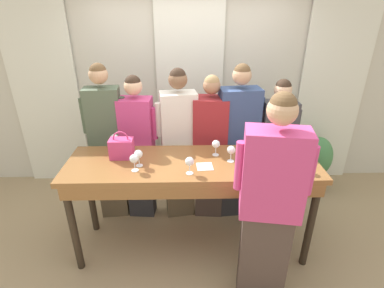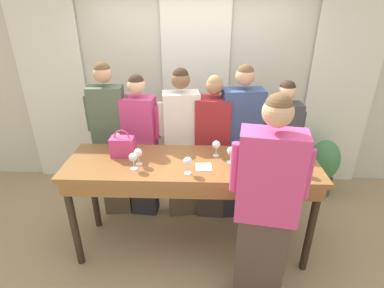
{
  "view_description": "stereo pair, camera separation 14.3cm",
  "coord_description": "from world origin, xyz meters",
  "px_view_note": "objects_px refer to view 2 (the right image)",
  "views": [
    {
      "loc": [
        -0.06,
        -2.47,
        2.39
      ],
      "look_at": [
        0.0,
        0.07,
        1.18
      ],
      "focal_mm": 28.0,
      "sensor_mm": 36.0,
      "label": 1
    },
    {
      "loc": [
        0.09,
        -2.46,
        2.39
      ],
      "look_at": [
        0.0,
        0.07,
        1.18
      ],
      "focal_mm": 28.0,
      "sensor_mm": 36.0,
      "label": 2
    }
  ],
  "objects_px": {
    "wine_bottle": "(273,149)",
    "wine_glass_center_mid": "(264,143)",
    "guest_pink_top": "(141,147)",
    "potted_plant": "(323,165)",
    "wine_glass_front_right": "(138,153)",
    "guest_striped_shirt": "(212,150)",
    "wine_glass_back_right": "(282,159)",
    "host_pouring": "(265,209)",
    "wine_glass_back_left": "(231,151)",
    "wine_glass_by_bottle": "(117,137)",
    "wine_glass_front_left": "(133,158)",
    "wine_glass_front_mid": "(216,145)",
    "wine_glass_center_left": "(281,166)",
    "wine_glass_near_host": "(188,162)",
    "wine_glass_center_right": "(255,148)",
    "guest_beige_cap": "(279,151)",
    "guest_navy_coat": "(240,145)",
    "tasting_bar": "(192,174)",
    "guest_olive_jacket": "(111,141)",
    "wine_glass_back_mid": "(301,162)",
    "handbag": "(123,146)",
    "guest_cream_sweater": "(182,145)"
  },
  "relations": [
    {
      "from": "wine_bottle",
      "to": "wine_glass_center_mid",
      "type": "relative_size",
      "value": 2.12
    },
    {
      "from": "guest_pink_top",
      "to": "potted_plant",
      "type": "distance_m",
      "value": 2.4
    },
    {
      "from": "wine_glass_front_right",
      "to": "guest_striped_shirt",
      "type": "bearing_deg",
      "value": 42.31
    },
    {
      "from": "wine_glass_back_right",
      "to": "host_pouring",
      "type": "relative_size",
      "value": 0.08
    },
    {
      "from": "wine_glass_back_left",
      "to": "wine_glass_by_bottle",
      "type": "height_order",
      "value": "same"
    },
    {
      "from": "wine_glass_front_left",
      "to": "wine_glass_back_right",
      "type": "relative_size",
      "value": 1.0
    },
    {
      "from": "wine_glass_front_mid",
      "to": "wine_glass_center_mid",
      "type": "distance_m",
      "value": 0.47
    },
    {
      "from": "wine_glass_front_right",
      "to": "host_pouring",
      "type": "relative_size",
      "value": 0.08
    },
    {
      "from": "wine_glass_by_bottle",
      "to": "potted_plant",
      "type": "height_order",
      "value": "wine_glass_by_bottle"
    },
    {
      "from": "wine_glass_back_left",
      "to": "wine_glass_back_right",
      "type": "bearing_deg",
      "value": -17.57
    },
    {
      "from": "wine_glass_center_left",
      "to": "wine_glass_near_host",
      "type": "relative_size",
      "value": 1.0
    },
    {
      "from": "wine_glass_front_mid",
      "to": "wine_glass_center_right",
      "type": "relative_size",
      "value": 1.0
    },
    {
      "from": "guest_beige_cap",
      "to": "guest_navy_coat",
      "type": "bearing_deg",
      "value": 180.0
    },
    {
      "from": "wine_glass_center_left",
      "to": "wine_glass_front_left",
      "type": "bearing_deg",
      "value": 175.02
    },
    {
      "from": "wine_glass_back_right",
      "to": "guest_navy_coat",
      "type": "relative_size",
      "value": 0.09
    },
    {
      "from": "tasting_bar",
      "to": "potted_plant",
      "type": "relative_size",
      "value": 3.05
    },
    {
      "from": "tasting_bar",
      "to": "guest_olive_jacket",
      "type": "xyz_separation_m",
      "value": [
        -0.93,
        0.6,
        0.05
      ]
    },
    {
      "from": "wine_glass_center_right",
      "to": "wine_glass_back_mid",
      "type": "bearing_deg",
      "value": -36.4
    },
    {
      "from": "guest_olive_jacket",
      "to": "guest_striped_shirt",
      "type": "xyz_separation_m",
      "value": [
        1.15,
        0.0,
        -0.09
      ]
    },
    {
      "from": "wine_glass_center_mid",
      "to": "wine_glass_back_right",
      "type": "relative_size",
      "value": 1.0
    },
    {
      "from": "wine_glass_center_left",
      "to": "wine_glass_back_right",
      "type": "distance_m",
      "value": 0.13
    },
    {
      "from": "handbag",
      "to": "host_pouring",
      "type": "xyz_separation_m",
      "value": [
        1.25,
        -0.7,
        -0.17
      ]
    },
    {
      "from": "wine_glass_back_left",
      "to": "guest_olive_jacket",
      "type": "relative_size",
      "value": 0.09
    },
    {
      "from": "tasting_bar",
      "to": "guest_navy_coat",
      "type": "bearing_deg",
      "value": 48.89
    },
    {
      "from": "handbag",
      "to": "wine_glass_front_mid",
      "type": "distance_m",
      "value": 0.9
    },
    {
      "from": "wine_glass_front_left",
      "to": "guest_navy_coat",
      "type": "height_order",
      "value": "guest_navy_coat"
    },
    {
      "from": "wine_glass_front_left",
      "to": "guest_olive_jacket",
      "type": "height_order",
      "value": "guest_olive_jacket"
    },
    {
      "from": "wine_glass_back_left",
      "to": "wine_glass_by_bottle",
      "type": "relative_size",
      "value": 1.0
    },
    {
      "from": "tasting_bar",
      "to": "wine_bottle",
      "type": "relative_size",
      "value": 7.05
    },
    {
      "from": "guest_olive_jacket",
      "to": "host_pouring",
      "type": "height_order",
      "value": "host_pouring"
    },
    {
      "from": "wine_glass_by_bottle",
      "to": "guest_striped_shirt",
      "type": "height_order",
      "value": "guest_striped_shirt"
    },
    {
      "from": "wine_glass_center_right",
      "to": "host_pouring",
      "type": "bearing_deg",
      "value": -90.57
    },
    {
      "from": "wine_bottle",
      "to": "wine_glass_front_right",
      "type": "distance_m",
      "value": 1.24
    },
    {
      "from": "wine_glass_front_left",
      "to": "guest_pink_top",
      "type": "height_order",
      "value": "guest_pink_top"
    },
    {
      "from": "wine_bottle",
      "to": "wine_glass_center_mid",
      "type": "xyz_separation_m",
      "value": [
        -0.05,
        0.16,
        -0.01
      ]
    },
    {
      "from": "wine_glass_front_mid",
      "to": "wine_glass_center_right",
      "type": "distance_m",
      "value": 0.36
    },
    {
      "from": "wine_glass_center_left",
      "to": "wine_glass_back_right",
      "type": "xyz_separation_m",
      "value": [
        0.04,
        0.13,
        0.0
      ]
    },
    {
      "from": "wine_glass_front_right",
      "to": "guest_pink_top",
      "type": "distance_m",
      "value": 0.7
    },
    {
      "from": "wine_glass_back_left",
      "to": "potted_plant",
      "type": "bearing_deg",
      "value": 38.12
    },
    {
      "from": "host_pouring",
      "to": "wine_glass_front_mid",
      "type": "bearing_deg",
      "value": 115.72
    },
    {
      "from": "tasting_bar",
      "to": "guest_navy_coat",
      "type": "height_order",
      "value": "guest_navy_coat"
    },
    {
      "from": "wine_glass_near_host",
      "to": "guest_cream_sweater",
      "type": "distance_m",
      "value": 0.82
    },
    {
      "from": "wine_glass_front_mid",
      "to": "handbag",
      "type": "bearing_deg",
      "value": -178.25
    },
    {
      "from": "wine_glass_front_mid",
      "to": "guest_beige_cap",
      "type": "distance_m",
      "value": 0.9
    },
    {
      "from": "wine_glass_center_mid",
      "to": "wine_glass_near_host",
      "type": "xyz_separation_m",
      "value": [
        -0.73,
        -0.41,
        0.0
      ]
    },
    {
      "from": "handbag",
      "to": "wine_glass_center_right",
      "type": "relative_size",
      "value": 1.71
    },
    {
      "from": "wine_glass_back_left",
      "to": "wine_glass_back_right",
      "type": "xyz_separation_m",
      "value": [
        0.43,
        -0.14,
        0.0
      ]
    },
    {
      "from": "wine_glass_near_host",
      "to": "guest_pink_top",
      "type": "relative_size",
      "value": 0.09
    },
    {
      "from": "wine_glass_center_mid",
      "to": "wine_glass_front_left",
      "type": "bearing_deg",
      "value": -164.06
    },
    {
      "from": "wine_glass_front_mid",
      "to": "wine_glass_near_host",
      "type": "xyz_separation_m",
      "value": [
        -0.26,
        -0.34,
        0.0
      ]
    }
  ]
}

